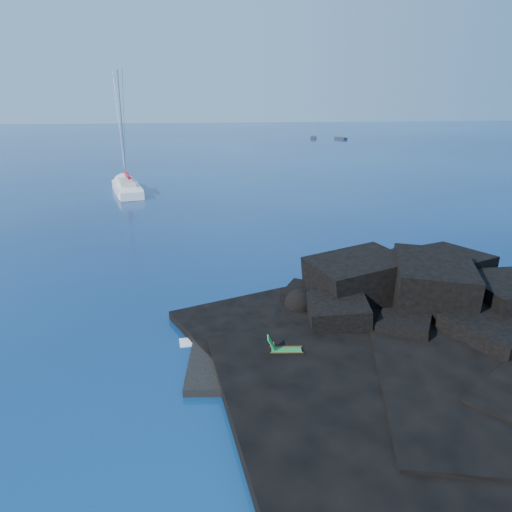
{
  "coord_description": "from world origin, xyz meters",
  "views": [
    {
      "loc": [
        0.72,
        -20.04,
        11.97
      ],
      "look_at": [
        4.58,
        10.21,
        2.0
      ],
      "focal_mm": 35.0,
      "sensor_mm": 36.0,
      "label": 1
    }
  ],
  "objects": [
    {
      "name": "distant_boat_a",
      "position": [
        34.42,
        118.29,
        0.0
      ],
      "size": [
        2.63,
        4.79,
        0.61
      ],
      "primitive_type": "cube",
      "rotation": [
        0.0,
        0.0,
        -0.28
      ],
      "color": "#28292D",
      "rests_on": "ground"
    },
    {
      "name": "marker_cone",
      "position": [
        4.19,
        0.69,
        0.61
      ],
      "size": [
        0.38,
        0.38,
        0.53
      ],
      "primitive_type": "cone",
      "rotation": [
        0.0,
        0.0,
        -0.1
      ],
      "color": "#FF500D",
      "rests_on": "beach"
    },
    {
      "name": "headland",
      "position": [
        13.0,
        3.0,
        0.0
      ],
      "size": [
        24.0,
        24.0,
        3.6
      ],
      "primitive_type": null,
      "color": "black",
      "rests_on": "ground"
    },
    {
      "name": "distant_boat_b",
      "position": [
        41.36,
        115.33,
        0.0
      ],
      "size": [
        2.71,
        4.32,
        0.55
      ],
      "primitive_type": "cube",
      "rotation": [
        0.0,
        0.0,
        0.37
      ],
      "color": "#28282D",
      "rests_on": "ground"
    },
    {
      "name": "deck_chair",
      "position": [
        4.72,
        0.19,
        0.89
      ],
      "size": [
        1.64,
        0.86,
        1.08
      ],
      "primitive_type": null,
      "rotation": [
        0.0,
        0.0,
        -0.11
      ],
      "color": "#1C8038",
      "rests_on": "beach"
    },
    {
      "name": "ground",
      "position": [
        0.0,
        0.0,
        0.0
      ],
      "size": [
        400.0,
        400.0,
        0.0
      ],
      "primitive_type": "plane",
      "color": "#030C32",
      "rests_on": "ground"
    },
    {
      "name": "towel",
      "position": [
        5.53,
        0.01,
        0.38
      ],
      "size": [
        2.32,
        1.58,
        0.06
      ],
      "primitive_type": "cube",
      "rotation": [
        0.0,
        0.0,
        0.29
      ],
      "color": "white",
      "rests_on": "beach"
    },
    {
      "name": "beach",
      "position": [
        4.5,
        0.5,
        0.0
      ],
      "size": [
        9.08,
        6.86,
        0.7
      ],
      "primitive_type": "cube",
      "rotation": [
        0.0,
        0.0,
        -0.1
      ],
      "color": "black",
      "rests_on": "ground"
    },
    {
      "name": "sunbather",
      "position": [
        5.53,
        0.01,
        0.52
      ],
      "size": [
        1.76,
        0.89,
        0.23
      ],
      "primitive_type": null,
      "rotation": [
        0.0,
        0.0,
        0.29
      ],
      "color": "#E3A577",
      "rests_on": "towel"
    },
    {
      "name": "surf_foam",
      "position": [
        5.0,
        5.0,
        0.0
      ],
      "size": [
        10.0,
        8.0,
        0.06
      ],
      "primitive_type": null,
      "color": "white",
      "rests_on": "ground"
    },
    {
      "name": "sailboat",
      "position": [
        -7.53,
        43.87,
        0.0
      ],
      "size": [
        6.0,
        14.38,
        14.76
      ],
      "primitive_type": null,
      "rotation": [
        0.0,
        0.0,
        0.22
      ],
      "color": "white",
      "rests_on": "ground"
    }
  ]
}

